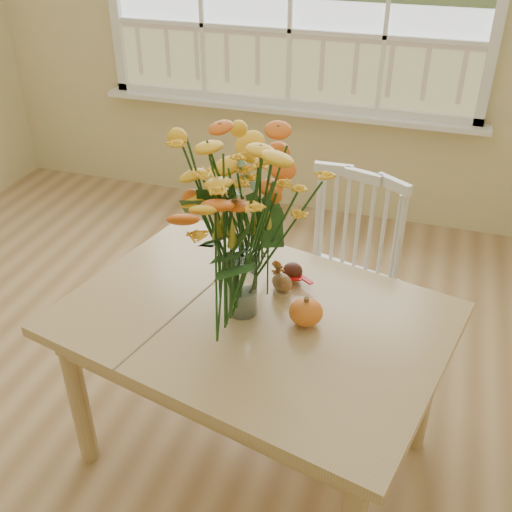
% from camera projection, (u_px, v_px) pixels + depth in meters
% --- Properties ---
extents(floor, '(4.00, 4.50, 0.01)m').
position_uv_depth(floor, '(133.00, 459.00, 2.32)').
color(floor, '#9D774C').
rests_on(floor, ground).
extents(dining_table, '(1.41, 1.14, 0.67)m').
position_uv_depth(dining_table, '(254.00, 335.00, 2.05)').
color(dining_table, tan).
rests_on(dining_table, floor).
extents(windsor_chair, '(0.51, 0.50, 0.89)m').
position_uv_depth(windsor_chair, '(345.00, 268.00, 2.54)').
color(windsor_chair, white).
rests_on(windsor_chair, floor).
extents(flower_vase, '(0.47, 0.47, 0.56)m').
position_uv_depth(flower_vase, '(241.00, 224.00, 1.84)').
color(flower_vase, white).
rests_on(flower_vase, dining_table).
extents(pumpkin, '(0.11, 0.11, 0.09)m').
position_uv_depth(pumpkin, '(306.00, 313.00, 1.94)').
color(pumpkin, '#D55119').
rests_on(pumpkin, dining_table).
extents(turkey_figurine, '(0.10, 0.09, 0.10)m').
position_uv_depth(turkey_figurine, '(282.00, 283.00, 2.09)').
color(turkey_figurine, '#CCB78C').
rests_on(turkey_figurine, dining_table).
extents(dark_gourd, '(0.13, 0.09, 0.07)m').
position_uv_depth(dark_gourd, '(292.00, 272.00, 2.16)').
color(dark_gourd, '#38160F').
rests_on(dark_gourd, dining_table).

